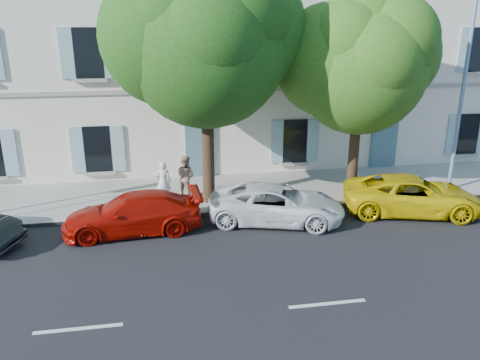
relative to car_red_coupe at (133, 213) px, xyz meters
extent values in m
plane|color=black|center=(4.95, -1.28, -0.66)|extent=(90.00, 90.00, 0.00)
cube|color=#A09E96|center=(4.95, 3.17, -0.59)|extent=(36.00, 4.50, 0.15)
cube|color=#9E998E|center=(4.95, 1.00, -0.58)|extent=(36.00, 0.16, 0.16)
cube|color=white|center=(4.95, 8.92, 5.34)|extent=(28.00, 7.00, 12.00)
imported|color=#A30D04|center=(0.00, 0.00, 0.00)|extent=(4.69, 2.14, 1.33)
imported|color=white|center=(4.96, 0.05, -0.01)|extent=(5.17, 3.41, 1.32)
imported|color=yellow|center=(10.13, 0.00, 0.03)|extent=(5.41, 3.51, 1.38)
cylinder|color=#3A2819|center=(2.79, 2.10, 1.31)|extent=(0.46, 0.46, 3.64)
ellipsoid|color=#276219|center=(2.79, 2.10, 5.31)|extent=(5.83, 5.83, 6.41)
cylinder|color=#3A2819|center=(8.64, 2.15, 1.03)|extent=(0.41, 0.41, 3.09)
ellipsoid|color=#417D20|center=(8.64, 2.15, 4.45)|extent=(5.01, 5.01, 5.52)
cylinder|color=#7293BF|center=(12.80, 1.76, 3.36)|extent=(0.16, 0.16, 7.75)
imported|color=white|center=(1.06, 2.32, 0.29)|extent=(0.60, 0.41, 1.60)
imported|color=tan|center=(1.93, 2.75, 0.33)|extent=(1.04, 1.00, 1.69)
camera|label=1|loc=(1.06, -14.92, 5.94)|focal=35.00mm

